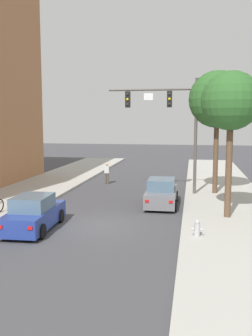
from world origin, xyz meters
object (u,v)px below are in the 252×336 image
traffic_signal_mast (171,115)px  car_lead_grey (161,193)px  street_tree_nearest (231,102)px  car_following_blue (34,214)px  pedestrian_crossing_road (107,172)px  street_tree_second (217,100)px  fire_hydrant (197,228)px

traffic_signal_mast → car_lead_grey: size_ratio=1.76×
traffic_signal_mast → street_tree_nearest: bearing=-61.5°
traffic_signal_mast → car_following_blue: traffic_signal_mast is taller
car_lead_grey → pedestrian_crossing_road: (-4.82, 6.85, 0.19)m
car_lead_grey → street_tree_second: street_tree_second is taller
fire_hydrant → car_lead_grey: bearing=107.9°
car_lead_grey → traffic_signal_mast: bearing=84.9°
traffic_signal_mast → car_lead_grey: bearing=-95.1°
traffic_signal_mast → fire_hydrant: size_ratio=10.42×
car_following_blue → street_tree_nearest: bearing=20.5°
traffic_signal_mast → fire_hydrant: 10.79m
car_lead_grey → street_tree_nearest: (3.53, -2.64, 5.13)m
fire_hydrant → traffic_signal_mast: bearing=100.1°
car_lead_grey → pedestrian_crossing_road: size_ratio=2.60×
car_following_blue → street_tree_nearest: size_ratio=0.60×
car_lead_grey → fire_hydrant: size_ratio=5.92×
street_tree_nearest → street_tree_second: (-0.27, 6.37, 0.43)m
pedestrian_crossing_road → fire_hydrant: 14.73m
traffic_signal_mast → pedestrian_crossing_road: (-5.12, 3.53, -4.39)m
traffic_signal_mast → street_tree_second: 3.14m
traffic_signal_mast → street_tree_nearest: 6.80m
traffic_signal_mast → fire_hydrant: bearing=-79.9°
pedestrian_crossing_road → street_tree_second: (8.08, -3.12, 5.36)m
traffic_signal_mast → car_following_blue: bearing=-121.3°
pedestrian_crossing_road → fire_hydrant: size_ratio=2.28×
car_following_blue → pedestrian_crossing_road: (0.50, 12.80, 0.19)m
car_lead_grey → fire_hydrant: (2.00, -6.20, -0.22)m
pedestrian_crossing_road → traffic_signal_mast: bearing=-34.6°
street_tree_nearest → street_tree_second: 6.39m
car_following_blue → fire_hydrant: size_ratio=5.97×
street_tree_nearest → street_tree_second: bearing=92.5°
car_lead_grey → car_following_blue: bearing=-131.8°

